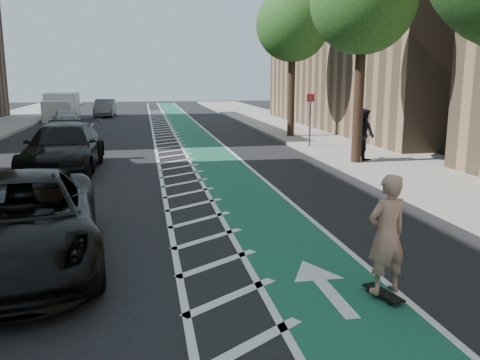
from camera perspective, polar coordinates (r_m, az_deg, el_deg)
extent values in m
plane|color=black|center=(10.24, -12.07, -7.00)|extent=(120.00, 120.00, 0.00)
cube|color=#1B5F4B|center=(20.15, -2.92, 2.35)|extent=(2.00, 90.00, 0.01)
cube|color=silver|center=(20.01, -7.18, 2.21)|extent=(1.40, 90.00, 0.01)
cube|color=gray|center=(21.97, 14.15, 2.96)|extent=(5.00, 90.00, 0.15)
cube|color=gray|center=(21.06, 8.07, 2.85)|extent=(0.12, 90.00, 0.16)
cylinder|color=#382619|center=(19.29, 12.58, 8.24)|extent=(0.36, 0.36, 4.40)
sphere|color=#1A4416|center=(19.44, 13.07, 18.89)|extent=(4.20, 4.20, 4.20)
cylinder|color=#382619|center=(26.83, 5.81, 9.29)|extent=(0.36, 0.36, 4.40)
sphere|color=#1A4416|center=(26.93, 5.97, 16.97)|extent=(4.20, 4.20, 4.20)
cylinder|color=#4C4C4C|center=(22.99, 7.86, 6.39)|extent=(0.08, 0.08, 2.40)
cube|color=red|center=(22.92, 7.94, 9.13)|extent=(0.35, 0.02, 0.35)
cube|color=black|center=(7.94, 15.78, -12.09)|extent=(0.36, 0.76, 0.03)
cylinder|color=black|center=(8.09, 14.22, -11.98)|extent=(0.04, 0.06, 0.06)
cylinder|color=black|center=(8.17, 15.08, -11.76)|extent=(0.04, 0.06, 0.06)
cylinder|color=black|center=(7.74, 16.48, -13.20)|extent=(0.04, 0.06, 0.06)
cylinder|color=black|center=(7.83, 17.34, -12.95)|extent=(0.04, 0.06, 0.06)
imported|color=tan|center=(7.63, 16.15, -5.89)|extent=(0.72, 0.55, 1.77)
imported|color=black|center=(9.47, -23.53, -4.29)|extent=(3.30, 5.92, 1.56)
imported|color=black|center=(18.30, -19.18, 3.37)|extent=(2.46, 5.71, 1.64)
imported|color=#949398|center=(32.39, -18.92, 6.42)|extent=(2.08, 4.20, 1.37)
imported|color=#595A5F|center=(43.48, -14.91, 7.83)|extent=(1.61, 4.36, 1.42)
imported|color=black|center=(19.52, 13.69, 5.01)|extent=(0.88, 1.04, 1.91)
cube|color=silver|center=(41.46, -19.30, 7.82)|extent=(2.22, 3.22, 2.01)
cube|color=silver|center=(39.09, -19.78, 7.23)|extent=(2.02, 1.62, 1.51)
cylinder|color=black|center=(38.87, -21.15, 6.52)|extent=(0.25, 0.70, 0.70)
cylinder|color=black|center=(38.60, -18.49, 6.67)|extent=(0.25, 0.70, 0.70)
cylinder|color=black|center=(42.43, -20.31, 6.93)|extent=(0.25, 0.70, 0.70)
cylinder|color=black|center=(42.18, -17.87, 7.07)|extent=(0.25, 0.70, 0.70)
cylinder|color=#DE410B|center=(13.94, -24.36, -1.16)|extent=(0.46, 0.46, 0.79)
cylinder|color=silver|center=(13.96, -24.31, -1.69)|extent=(0.47, 0.47, 0.11)
cylinder|color=silver|center=(13.91, -24.40, -0.70)|extent=(0.47, 0.47, 0.11)
cylinder|color=black|center=(14.02, -24.23, -2.67)|extent=(0.58, 0.58, 0.04)
cylinder|color=#F5500C|center=(24.10, -18.61, 4.47)|extent=(0.59, 0.59, 1.01)
cylinder|color=silver|center=(24.12, -18.58, 4.08)|extent=(0.60, 0.60, 0.14)
cylinder|color=silver|center=(24.09, -18.63, 4.82)|extent=(0.60, 0.60, 0.14)
cylinder|color=black|center=(24.16, -18.54, 3.33)|extent=(0.74, 0.74, 0.05)
cylinder|color=orange|center=(25.77, -16.74, 4.79)|extent=(0.48, 0.48, 0.82)
cylinder|color=silver|center=(25.78, -16.72, 4.49)|extent=(0.48, 0.48, 0.11)
cylinder|color=silver|center=(25.75, -16.76, 5.05)|extent=(0.48, 0.48, 0.11)
cylinder|color=black|center=(25.81, -16.69, 3.92)|extent=(0.60, 0.60, 0.04)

